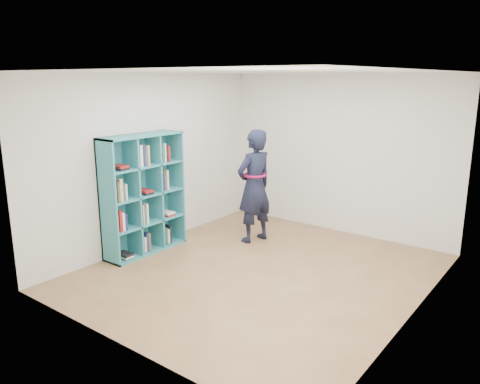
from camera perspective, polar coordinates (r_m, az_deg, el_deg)
The scene contains 9 objects.
floor at distance 6.35m, azimuth 2.35°, elevation -9.70°, with size 4.50×4.50×0.00m, color brown.
ceiling at distance 5.83m, azimuth 2.61°, elevation 14.46°, with size 4.50×4.50×0.00m, color white.
wall_left at distance 7.26m, azimuth -10.62°, elevation 3.79°, with size 0.02×4.50×2.60m, color silver.
wall_right at distance 5.12m, azimuth 21.18°, elevation -1.05°, with size 0.02×4.50×2.60m, color silver.
wall_back at distance 7.88m, azimuth 11.89°, elevation 4.50°, with size 4.00×0.02×2.60m, color silver.
wall_front at distance 4.36m, azimuth -14.71°, elevation -3.06°, with size 4.00×0.02×2.60m, color silver.
bookshelf at distance 6.98m, azimuth -11.78°, elevation -0.36°, with size 0.38×1.31×1.75m.
person at distance 7.27m, azimuth 1.76°, elevation 0.71°, with size 0.56×0.72×1.77m.
smartphone at distance 7.41m, azimuth 1.45°, elevation 1.90°, with size 0.02×0.10×0.12m.
Camera 1 is at (3.32, -4.79, 2.52)m, focal length 35.00 mm.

